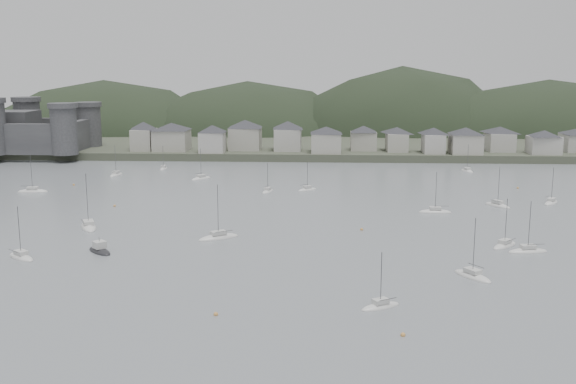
{
  "coord_description": "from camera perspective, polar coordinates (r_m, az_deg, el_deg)",
  "views": [
    {
      "loc": [
        8.28,
        -83.8,
        35.86
      ],
      "look_at": [
        0.0,
        75.0,
        6.0
      ],
      "focal_mm": 40.91,
      "sensor_mm": 36.0,
      "label": 1
    }
  ],
  "objects": [
    {
      "name": "ground",
      "position": [
        91.53,
        -2.5,
        -12.44
      ],
      "size": [
        900.0,
        900.0,
        0.0
      ],
      "primitive_type": "plane",
      "color": "slate",
      "rests_on": "ground"
    },
    {
      "name": "far_shore_land",
      "position": [
        380.45,
        1.73,
        5.45
      ],
      "size": [
        900.0,
        250.0,
        3.0
      ],
      "primitive_type": "cube",
      "color": "#383D2D",
      "rests_on": "ground"
    },
    {
      "name": "forested_ridge",
      "position": [
        356.35,
        2.41,
        3.02
      ],
      "size": [
        851.55,
        103.94,
        102.57
      ],
      "color": "black",
      "rests_on": "ground"
    },
    {
      "name": "castle",
      "position": [
        294.22,
        -22.97,
        4.94
      ],
      "size": [
        66.0,
        43.0,
        20.0
      ],
      "color": "#37373A",
      "rests_on": "far_shore_land"
    },
    {
      "name": "waterfront_town",
      "position": [
        271.84,
        11.96,
        4.66
      ],
      "size": [
        451.48,
        28.46,
        12.92
      ],
      "color": "#A09E92",
      "rests_on": "far_shore_land"
    },
    {
      "name": "moored_fleet",
      "position": [
        154.32,
        -1.36,
        -2.74
      ],
      "size": [
        243.49,
        177.69,
        13.57
      ],
      "color": "silver",
      "rests_on": "ground"
    },
    {
      "name": "motor_launch_far",
      "position": [
        136.31,
        -16.05,
        -4.92
      ],
      "size": [
        7.25,
        7.36,
        3.82
      ],
      "rotation": [
        0.0,
        0.0,
        3.91
      ],
      "color": "black",
      "rests_on": "ground"
    },
    {
      "name": "mooring_buoys",
      "position": [
        145.6,
        -1.19,
        -3.56
      ],
      "size": [
        190.29,
        115.89,
        0.7
      ],
      "color": "#C98C43",
      "rests_on": "ground"
    }
  ]
}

